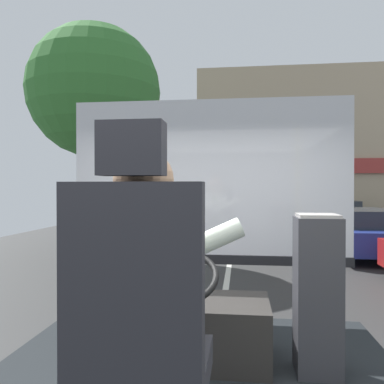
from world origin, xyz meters
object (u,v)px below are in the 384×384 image
(parked_car_black, at_px, (335,217))
(parked_car_white, at_px, (306,210))
(fare_box, at_px, (317,294))
(driver_seat, at_px, (140,341))
(parked_car_blue, at_px, (360,231))
(steering_console, at_px, (186,327))
(bus_driver, at_px, (148,280))

(parked_car_black, distance_m, parked_car_white, 5.59)
(fare_box, xyz_separation_m, parked_car_black, (3.38, 14.22, -0.55))
(driver_seat, relative_size, parked_car_blue, 0.31)
(driver_seat, relative_size, steering_console, 1.25)
(bus_driver, xyz_separation_m, fare_box, (0.83, 1.01, -0.30))
(driver_seat, relative_size, parked_car_white, 0.33)
(steering_console, xyz_separation_m, parked_car_blue, (3.75, 9.17, -0.31))
(fare_box, distance_m, parked_car_black, 14.63)
(parked_car_black, bearing_deg, fare_box, -103.37)
(steering_console, relative_size, parked_car_white, 0.27)
(bus_driver, bearing_deg, parked_car_blue, 69.94)
(driver_seat, bearing_deg, parked_car_blue, 70.17)
(steering_console, distance_m, parked_car_white, 20.11)
(fare_box, xyz_separation_m, parked_car_white, (3.09, 19.81, -0.57))
(driver_seat, distance_m, parked_car_black, 15.94)
(steering_console, xyz_separation_m, fare_box, (0.83, -0.09, 0.28))
(driver_seat, bearing_deg, parked_car_white, 79.40)
(driver_seat, bearing_deg, parked_car_black, 74.66)
(bus_driver, distance_m, parked_car_blue, 10.97)
(fare_box, relative_size, parked_car_black, 0.26)
(bus_driver, height_order, parked_car_white, bus_driver)
(bus_driver, distance_m, parked_car_white, 21.20)
(bus_driver, distance_m, fare_box, 1.35)
(steering_console, height_order, fare_box, fare_box)
(steering_console, distance_m, parked_car_blue, 9.91)
(bus_driver, xyz_separation_m, steering_console, (0.00, 1.10, -0.57))
(bus_driver, height_order, parked_car_blue, bus_driver)
(fare_box, relative_size, parked_car_white, 0.24)
(parked_car_blue, height_order, parked_car_black, parked_car_black)
(parked_car_blue, relative_size, parked_car_white, 1.07)
(fare_box, relative_size, parked_car_blue, 0.23)
(steering_console, distance_m, parked_car_black, 14.75)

